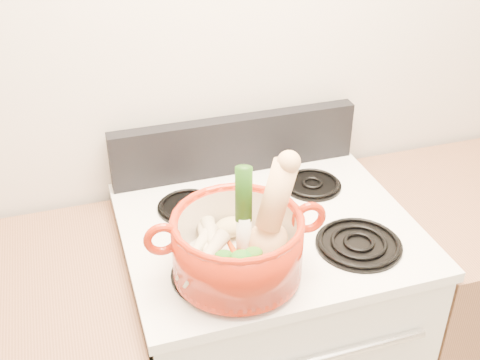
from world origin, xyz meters
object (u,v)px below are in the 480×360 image
object	(u,v)px
dutch_oven	(237,246)
squash	(269,212)
leek	(244,213)
stove_body	(264,350)

from	to	relation	value
dutch_oven	squash	world-z (taller)	squash
squash	leek	bearing A→B (deg)	147.50
stove_body	dutch_oven	size ratio (longest dim) A/B	3.00
stove_body	leek	bearing A→B (deg)	-126.62
stove_body	dutch_oven	xyz separation A→B (m)	(-0.14, -0.18, 0.58)
squash	leek	world-z (taller)	squash
stove_body	squash	distance (m)	0.69
stove_body	dutch_oven	bearing A→B (deg)	-128.90
dutch_oven	leek	xyz separation A→B (m)	(0.02, 0.01, 0.08)
dutch_oven	leek	world-z (taller)	leek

